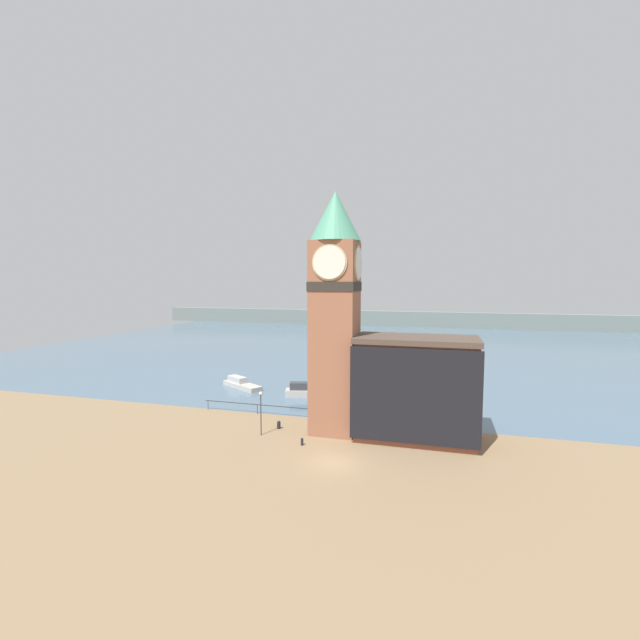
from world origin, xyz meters
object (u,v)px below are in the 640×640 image
Objects in this scene: pier_building at (415,388)px; lamp_post at (261,405)px; mooring_bollard_near at (302,441)px; clock_tower at (335,307)px; boat_far at (241,384)px; boat_near at (306,391)px; mooring_bollard_far at (279,424)px.

pier_building reaches higher than lamp_post.
pier_building reaches higher than mooring_bollard_near.
clock_tower is 3.38× the size of boat_far.
clock_tower is 24.69m from boat_far.
boat_far is at bearing 141.05° from clock_tower.
clock_tower reaches higher than mooring_bollard_near.
pier_building is 1.89× the size of boat_near.
boat_far is at bearing 129.36° from mooring_bollard_near.
lamp_post is at bearing 162.92° from mooring_bollard_near.
mooring_bollard_far is at bearing 135.26° from mooring_bollard_near.
boat_near reaches higher than mooring_bollard_far.
pier_building is at bearing 1.04° from boat_far.
mooring_bollard_far is at bearing -170.80° from clock_tower.
mooring_bollard_near is (14.85, -18.10, -0.14)m from boat_far.
clock_tower is 10.85m from pier_building.
clock_tower is 3.90× the size of boat_near.
mooring_bollard_near is (-1.98, -4.50, -12.04)m from clock_tower.
boat_far is 1.62× the size of lamp_post.
lamp_post reaches higher than boat_near.
clock_tower reaches higher than mooring_bollard_far.
boat_far is at bearing 155.14° from boat_near.
pier_building reaches higher than boat_near.
boat_near is (-6.62, 11.55, -11.74)m from clock_tower.
pier_building is 1.64× the size of boat_far.
mooring_bollard_far is (1.01, -12.46, -0.23)m from boat_near.
boat_near is at bearing 119.79° from clock_tower.
lamp_post is at bearing -28.43° from boat_far.
clock_tower reaches higher than boat_far.
clock_tower is 13.01m from mooring_bollard_near.
boat_far is 8.55× the size of mooring_bollard_far.
mooring_bollard_near is at bearing -20.57° from boat_far.
pier_building is 14.85m from lamp_post.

